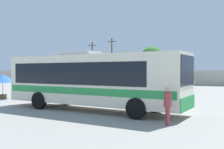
{
  "coord_description": "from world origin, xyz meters",
  "views": [
    {
      "loc": [
        6.48,
        -14.86,
        2.36
      ],
      "look_at": [
        0.3,
        -0.36,
        2.13
      ],
      "focal_mm": 42.26,
      "sensor_mm": 36.0,
      "label": 1
    }
  ],
  "objects_px": {
    "utility_pole_near": "(112,60)",
    "roadside_tree_midleft": "(152,56)",
    "parked_car_leftmost_dark_blue": "(104,80)",
    "vendor_umbrella_near_gate_blue": "(51,78)",
    "parked_car_third_grey": "(181,81)",
    "utility_pole_far": "(92,62)",
    "parked_car_second_white": "(136,80)",
    "roadside_tree_left": "(124,62)",
    "vendor_umbrella_secondary_blue": "(3,79)",
    "coach_bus_cream_green": "(90,79)",
    "attendant_by_bus_door": "(168,104)"
  },
  "relations": [
    {
      "from": "coach_bus_cream_green",
      "to": "parked_car_third_grey",
      "type": "xyz_separation_m",
      "value": [
        1.46,
        25.83,
        -1.09
      ]
    },
    {
      "from": "parked_car_leftmost_dark_blue",
      "to": "vendor_umbrella_near_gate_blue",
      "type": "bearing_deg",
      "value": -78.61
    },
    {
      "from": "coach_bus_cream_green",
      "to": "parked_car_leftmost_dark_blue",
      "type": "xyz_separation_m",
      "value": [
        -11.25,
        26.41,
        -1.08
      ]
    },
    {
      "from": "utility_pole_near",
      "to": "roadside_tree_midleft",
      "type": "distance_m",
      "value": 7.67
    },
    {
      "from": "parked_car_second_white",
      "to": "parked_car_third_grey",
      "type": "xyz_separation_m",
      "value": [
        7.11,
        -0.42,
        -0.0
      ]
    },
    {
      "from": "parked_car_third_grey",
      "to": "utility_pole_near",
      "type": "distance_m",
      "value": 15.61
    },
    {
      "from": "coach_bus_cream_green",
      "to": "parked_car_leftmost_dark_blue",
      "type": "distance_m",
      "value": 28.72
    },
    {
      "from": "vendor_umbrella_near_gate_blue",
      "to": "vendor_umbrella_secondary_blue",
      "type": "relative_size",
      "value": 0.85
    },
    {
      "from": "parked_car_third_grey",
      "to": "roadside_tree_midleft",
      "type": "height_order",
      "value": "roadside_tree_midleft"
    },
    {
      "from": "attendant_by_bus_door",
      "to": "parked_car_second_white",
      "type": "relative_size",
      "value": 0.38
    },
    {
      "from": "attendant_by_bus_door",
      "to": "parked_car_second_white",
      "type": "xyz_separation_m",
      "value": [
        -10.76,
        28.82,
        -0.15
      ]
    },
    {
      "from": "parked_car_leftmost_dark_blue",
      "to": "attendant_by_bus_door",
      "type": "bearing_deg",
      "value": -60.54
    },
    {
      "from": "attendant_by_bus_door",
      "to": "vendor_umbrella_near_gate_blue",
      "type": "xyz_separation_m",
      "value": [
        -12.23,
        8.44,
        0.74
      ]
    },
    {
      "from": "vendor_umbrella_secondary_blue",
      "to": "roadside_tree_left",
      "type": "xyz_separation_m",
      "value": [
        -1.63,
        33.62,
        2.4
      ]
    },
    {
      "from": "utility_pole_far",
      "to": "roadside_tree_left",
      "type": "height_order",
      "value": "utility_pole_far"
    },
    {
      "from": "coach_bus_cream_green",
      "to": "utility_pole_near",
      "type": "height_order",
      "value": "utility_pole_near"
    },
    {
      "from": "parked_car_third_grey",
      "to": "utility_pole_far",
      "type": "xyz_separation_m",
      "value": [
        -17.85,
        6.07,
        3.36
      ]
    },
    {
      "from": "roadside_tree_midleft",
      "to": "parked_car_leftmost_dark_blue",
      "type": "bearing_deg",
      "value": -126.65
    },
    {
      "from": "parked_car_leftmost_dark_blue",
      "to": "parked_car_third_grey",
      "type": "height_order",
      "value": "parked_car_leftmost_dark_blue"
    },
    {
      "from": "utility_pole_near",
      "to": "vendor_umbrella_near_gate_blue",
      "type": "bearing_deg",
      "value": -78.76
    },
    {
      "from": "attendant_by_bus_door",
      "to": "vendor_umbrella_secondary_blue",
      "type": "xyz_separation_m",
      "value": [
        -14.95,
        5.45,
        0.76
      ]
    },
    {
      "from": "vendor_umbrella_near_gate_blue",
      "to": "parked_car_leftmost_dark_blue",
      "type": "xyz_separation_m",
      "value": [
        -4.14,
        20.53,
        -0.87
      ]
    },
    {
      "from": "parked_car_leftmost_dark_blue",
      "to": "roadside_tree_midleft",
      "type": "relative_size",
      "value": 0.62
    },
    {
      "from": "attendant_by_bus_door",
      "to": "parked_car_second_white",
      "type": "height_order",
      "value": "attendant_by_bus_door"
    },
    {
      "from": "vendor_umbrella_near_gate_blue",
      "to": "parked_car_third_grey",
      "type": "bearing_deg",
      "value": 66.75
    },
    {
      "from": "attendant_by_bus_door",
      "to": "parked_car_third_grey",
      "type": "height_order",
      "value": "attendant_by_bus_door"
    },
    {
      "from": "vendor_umbrella_secondary_blue",
      "to": "utility_pole_near",
      "type": "xyz_separation_m",
      "value": [
        -2.5,
        29.28,
        2.74
      ]
    },
    {
      "from": "coach_bus_cream_green",
      "to": "roadside_tree_left",
      "type": "xyz_separation_m",
      "value": [
        -11.47,
        36.5,
        2.21
      ]
    },
    {
      "from": "parked_car_second_white",
      "to": "parked_car_third_grey",
      "type": "relative_size",
      "value": 1.03
    },
    {
      "from": "utility_pole_near",
      "to": "attendant_by_bus_door",
      "type": "bearing_deg",
      "value": -63.32
    },
    {
      "from": "parked_car_second_white",
      "to": "utility_pole_far",
      "type": "height_order",
      "value": "utility_pole_far"
    },
    {
      "from": "vendor_umbrella_near_gate_blue",
      "to": "utility_pole_near",
      "type": "height_order",
      "value": "utility_pole_near"
    },
    {
      "from": "roadside_tree_left",
      "to": "vendor_umbrella_near_gate_blue",
      "type": "bearing_deg",
      "value": -81.91
    },
    {
      "from": "coach_bus_cream_green",
      "to": "parked_car_second_white",
      "type": "distance_m",
      "value": 26.87
    },
    {
      "from": "vendor_umbrella_secondary_blue",
      "to": "parked_car_third_grey",
      "type": "relative_size",
      "value": 0.6
    },
    {
      "from": "vendor_umbrella_near_gate_blue",
      "to": "vendor_umbrella_secondary_blue",
      "type": "distance_m",
      "value": 4.05
    },
    {
      "from": "vendor_umbrella_near_gate_blue",
      "to": "parked_car_second_white",
      "type": "bearing_deg",
      "value": 85.88
    },
    {
      "from": "parked_car_leftmost_dark_blue",
      "to": "roadside_tree_midleft",
      "type": "xyz_separation_m",
      "value": [
        6.13,
        8.24,
        4.31
      ]
    },
    {
      "from": "coach_bus_cream_green",
      "to": "roadside_tree_midleft",
      "type": "xyz_separation_m",
      "value": [
        -5.12,
        34.65,
        3.23
      ]
    },
    {
      "from": "parked_car_leftmost_dark_blue",
      "to": "utility_pole_near",
      "type": "distance_m",
      "value": 6.89
    },
    {
      "from": "vendor_umbrella_secondary_blue",
      "to": "roadside_tree_midleft",
      "type": "bearing_deg",
      "value": 81.54
    },
    {
      "from": "attendant_by_bus_door",
      "to": "utility_pole_far",
      "type": "distance_m",
      "value": 40.76
    },
    {
      "from": "utility_pole_near",
      "to": "roadside_tree_midleft",
      "type": "relative_size",
      "value": 1.23
    },
    {
      "from": "roadside_tree_midleft",
      "to": "parked_car_third_grey",
      "type": "bearing_deg",
      "value": -53.27
    },
    {
      "from": "attendant_by_bus_door",
      "to": "utility_pole_near",
      "type": "height_order",
      "value": "utility_pole_near"
    },
    {
      "from": "parked_car_leftmost_dark_blue",
      "to": "parked_car_third_grey",
      "type": "xyz_separation_m",
      "value": [
        12.71,
        -0.57,
        -0.01
      ]
    },
    {
      "from": "vendor_umbrella_secondary_blue",
      "to": "parked_car_third_grey",
      "type": "bearing_deg",
      "value": 63.78
    },
    {
      "from": "coach_bus_cream_green",
      "to": "vendor_umbrella_near_gate_blue",
      "type": "relative_size",
      "value": 5.47
    },
    {
      "from": "parked_car_second_white",
      "to": "vendor_umbrella_near_gate_blue",
      "type": "bearing_deg",
      "value": -94.12
    },
    {
      "from": "attendant_by_bus_door",
      "to": "roadside_tree_left",
      "type": "distance_m",
      "value": 42.56
    }
  ]
}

